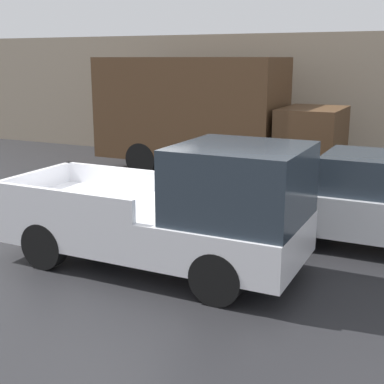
# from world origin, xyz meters

# --- Properties ---
(ground_plane) EXTENTS (60.00, 60.00, 0.00)m
(ground_plane) POSITION_xyz_m (0.00, 0.00, 0.00)
(ground_plane) COLOR #232326
(building_wall) EXTENTS (28.00, 0.15, 4.19)m
(building_wall) POSITION_xyz_m (0.00, 9.79, 2.10)
(building_wall) COLOR gray
(building_wall) RESTS_ON ground
(pickup_truck) EXTENTS (5.02, 2.04, 2.16)m
(pickup_truck) POSITION_xyz_m (1.50, -0.09, 1.00)
(pickup_truck) COLOR silver
(pickup_truck) RESTS_ON ground
(delivery_truck) EXTENTS (7.20, 2.37, 3.44)m
(delivery_truck) POSITION_xyz_m (-1.24, 7.02, 1.83)
(delivery_truck) COLOR #4C331E
(delivery_truck) RESTS_ON ground
(newspaper_box) EXTENTS (0.45, 0.40, 1.07)m
(newspaper_box) POSITION_xyz_m (-4.73, 9.47, 0.53)
(newspaper_box) COLOR red
(newspaper_box) RESTS_ON ground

